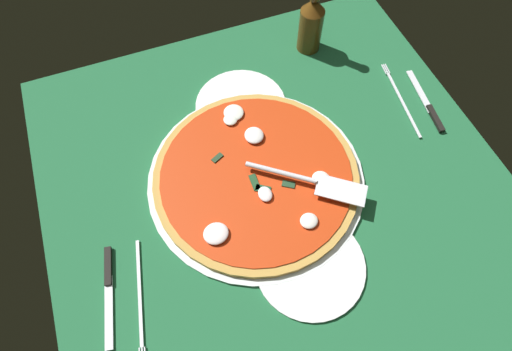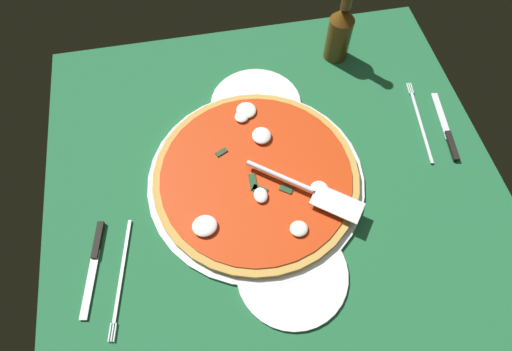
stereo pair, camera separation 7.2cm
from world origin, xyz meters
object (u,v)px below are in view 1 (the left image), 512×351
at_px(pizza_server, 310,182).
at_px(pizza, 256,176).
at_px(dinner_plate_left, 310,266).
at_px(place_setting_far, 124,293).
at_px(dinner_plate_right, 239,106).
at_px(place_setting_near, 414,104).
at_px(beer_bottle, 311,22).

bearing_deg(pizza_server, pizza, -178.00).
bearing_deg(dinner_plate_left, pizza, 7.72).
bearing_deg(place_setting_far, dinner_plate_left, 88.35).
xyz_separation_m(pizza_server, place_setting_far, (-0.07, 0.39, -0.04)).
height_order(pizza, place_setting_far, pizza).
bearing_deg(place_setting_far, pizza, 124.27).
height_order(dinner_plate_right, pizza, pizza).
relative_size(dinner_plate_right, place_setting_far, 0.85).
distance_m(pizza_server, place_setting_far, 0.40).
xyz_separation_m(place_setting_near, beer_bottle, (0.25, 0.15, 0.08)).
distance_m(dinner_plate_right, beer_bottle, 0.26).
height_order(dinner_plate_right, pizza_server, pizza_server).
relative_size(pizza, place_setting_near, 1.76).
bearing_deg(beer_bottle, dinner_plate_right, 117.12).
bearing_deg(pizza_server, beer_bottle, 103.11).
relative_size(place_setting_near, beer_bottle, 1.13).
bearing_deg(beer_bottle, place_setting_near, -148.46).
relative_size(dinner_plate_right, beer_bottle, 0.98).
xyz_separation_m(pizza, pizza_server, (-0.06, -0.09, 0.02)).
bearing_deg(pizza, place_setting_far, 113.44).
bearing_deg(beer_bottle, pizza_server, 155.70).
distance_m(dinner_plate_left, pizza, 0.21).
height_order(place_setting_near, place_setting_far, same).
distance_m(dinner_plate_right, place_setting_near, 0.40).
distance_m(dinner_plate_right, pizza, 0.19).
xyz_separation_m(dinner_plate_right, place_setting_near, (-0.14, -0.37, -0.00)).
bearing_deg(pizza, dinner_plate_right, -9.69).
bearing_deg(dinner_plate_right, pizza, 170.31).
bearing_deg(dinner_plate_right, place_setting_near, -109.94).
bearing_deg(dinner_plate_left, pizza_server, -23.32).
xyz_separation_m(dinner_plate_right, pizza_server, (-0.25, -0.06, 0.04)).
bearing_deg(place_setting_near, pizza, 105.61).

